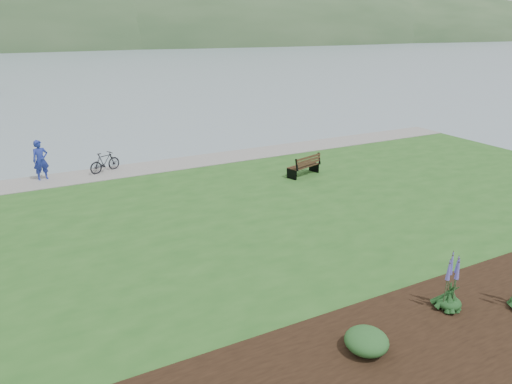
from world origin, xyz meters
TOP-DOWN VIEW (x-y plane):
  - ground at (0.00, 0.00)m, footprint 600.00×600.00m
  - lawn at (0.00, -2.00)m, footprint 34.00×20.00m
  - shoreline_path at (0.00, 6.90)m, footprint 34.00×2.20m
  - far_hillside at (20.00, 170.00)m, footprint 580.00×80.00m
  - park_bench at (3.65, 2.17)m, footprint 1.83×1.15m
  - person at (-7.62, 7.28)m, footprint 0.91×0.71m
  - bicycle_b at (-4.80, 7.20)m, footprint 1.14×1.72m
  - echium_4 at (0.85, -8.83)m, footprint 0.62×0.62m
  - shrub_0 at (-2.08, -9.14)m, footprint 0.98×0.98m

SIDE VIEW (x-z plane):
  - ground at x=0.00m, z-range 0.00..0.00m
  - far_hillside at x=20.00m, z-range -19.00..19.00m
  - lawn at x=0.00m, z-range 0.00..0.40m
  - shoreline_path at x=0.00m, z-range 0.40..0.43m
  - shrub_0 at x=-2.08m, z-range 0.44..0.93m
  - bicycle_b at x=-4.80m, z-range 0.40..1.41m
  - park_bench at x=3.65m, z-range 0.40..1.46m
  - echium_4 at x=0.85m, z-range 0.25..2.01m
  - person at x=-7.62m, z-range 0.40..2.63m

